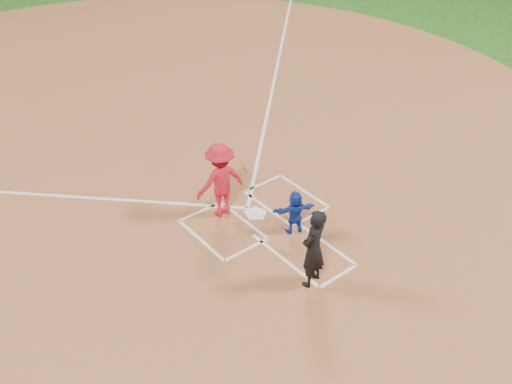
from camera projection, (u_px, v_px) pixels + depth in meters
ground at (255, 214)px, 13.77m from camera, size 120.00×120.00×0.00m
home_plate_dirt at (134, 124)px, 17.63m from camera, size 28.00×28.00×0.01m
home_plate at (255, 214)px, 13.76m from camera, size 0.60×0.60×0.02m
catcher at (295, 212)px, 12.92m from camera, size 1.05×0.69×1.08m
umpire at (313, 248)px, 11.32m from camera, size 0.75×0.59×1.80m
chalk_markings at (146, 132)px, 17.16m from camera, size 28.35×17.32×0.01m
batter_at_plate at (221, 180)px, 13.27m from camera, size 1.47×0.96×1.88m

